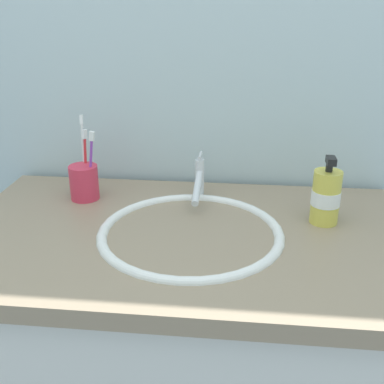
{
  "coord_description": "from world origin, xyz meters",
  "views": [
    {
      "loc": [
        0.12,
        -0.97,
        1.38
      ],
      "look_at": [
        0.01,
        0.02,
        0.97
      ],
      "focal_mm": 44.59,
      "sensor_mm": 36.0,
      "label": 1
    }
  ],
  "objects_px": {
    "toothbrush_purple": "(91,161)",
    "soap_dispenser": "(326,197)",
    "toothbrush_white": "(83,150)",
    "faucet": "(199,181)",
    "toothbrush_cup": "(84,182)",
    "toothbrush_red": "(85,158)"
  },
  "relations": [
    {
      "from": "toothbrush_purple",
      "to": "soap_dispenser",
      "type": "height_order",
      "value": "toothbrush_purple"
    },
    {
      "from": "toothbrush_purple",
      "to": "toothbrush_white",
      "type": "bearing_deg",
      "value": 126.68
    },
    {
      "from": "toothbrush_white",
      "to": "toothbrush_purple",
      "type": "xyz_separation_m",
      "value": [
        0.03,
        -0.04,
        -0.01
      ]
    },
    {
      "from": "toothbrush_white",
      "to": "toothbrush_purple",
      "type": "bearing_deg",
      "value": -53.32
    },
    {
      "from": "faucet",
      "to": "soap_dispenser",
      "type": "distance_m",
      "value": 0.33
    },
    {
      "from": "soap_dispenser",
      "to": "toothbrush_cup",
      "type": "bearing_deg",
      "value": 172.64
    },
    {
      "from": "toothbrush_purple",
      "to": "soap_dispenser",
      "type": "distance_m",
      "value": 0.59
    },
    {
      "from": "toothbrush_cup",
      "to": "toothbrush_red",
      "type": "bearing_deg",
      "value": 89.24
    },
    {
      "from": "toothbrush_white",
      "to": "toothbrush_red",
      "type": "xyz_separation_m",
      "value": [
        0.01,
        -0.01,
        -0.02
      ]
    },
    {
      "from": "toothbrush_cup",
      "to": "toothbrush_white",
      "type": "relative_size",
      "value": 0.44
    },
    {
      "from": "toothbrush_cup",
      "to": "soap_dispenser",
      "type": "height_order",
      "value": "soap_dispenser"
    },
    {
      "from": "toothbrush_cup",
      "to": "toothbrush_white",
      "type": "distance_m",
      "value": 0.09
    },
    {
      "from": "toothbrush_cup",
      "to": "toothbrush_white",
      "type": "height_order",
      "value": "toothbrush_white"
    },
    {
      "from": "toothbrush_cup",
      "to": "toothbrush_white",
      "type": "bearing_deg",
      "value": 101.14
    },
    {
      "from": "toothbrush_cup",
      "to": "toothbrush_red",
      "type": "distance_m",
      "value": 0.07
    },
    {
      "from": "toothbrush_white",
      "to": "soap_dispenser",
      "type": "bearing_deg",
      "value": -10.82
    },
    {
      "from": "faucet",
      "to": "soap_dispenser",
      "type": "xyz_separation_m",
      "value": [
        0.31,
        -0.1,
        0.01
      ]
    },
    {
      "from": "faucet",
      "to": "toothbrush_white",
      "type": "height_order",
      "value": "toothbrush_white"
    },
    {
      "from": "toothbrush_cup",
      "to": "toothbrush_red",
      "type": "relative_size",
      "value": 0.52
    },
    {
      "from": "faucet",
      "to": "toothbrush_red",
      "type": "bearing_deg",
      "value": 179.57
    },
    {
      "from": "toothbrush_red",
      "to": "soap_dispenser",
      "type": "bearing_deg",
      "value": -9.77
    },
    {
      "from": "toothbrush_purple",
      "to": "soap_dispenser",
      "type": "bearing_deg",
      "value": -7.26
    }
  ]
}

